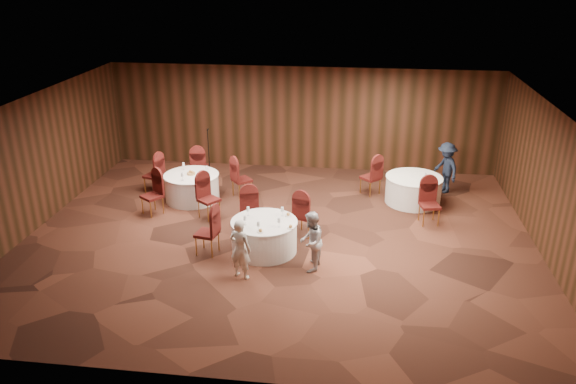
# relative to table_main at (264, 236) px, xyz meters

# --- Properties ---
(ground) EXTENTS (12.00, 12.00, 0.00)m
(ground) POSITION_rel_table_main_xyz_m (0.22, 0.71, -0.38)
(ground) COLOR black
(ground) RESTS_ON ground
(room_shell) EXTENTS (12.00, 12.00, 12.00)m
(room_shell) POSITION_rel_table_main_xyz_m (0.22, 0.71, 1.59)
(room_shell) COLOR silver
(room_shell) RESTS_ON ground
(table_main) EXTENTS (1.50, 1.50, 0.74)m
(table_main) POSITION_rel_table_main_xyz_m (0.00, 0.00, 0.00)
(table_main) COLOR white
(table_main) RESTS_ON ground
(table_left) EXTENTS (1.50, 1.50, 0.74)m
(table_left) POSITION_rel_table_main_xyz_m (-2.47, 2.67, 0.00)
(table_left) COLOR white
(table_left) RESTS_ON ground
(table_right) EXTENTS (1.52, 1.52, 0.74)m
(table_right) POSITION_rel_table_main_xyz_m (3.56, 3.27, -0.00)
(table_right) COLOR white
(table_right) RESTS_ON ground
(chairs_main) EXTENTS (2.73, 2.07, 1.00)m
(chairs_main) POSITION_rel_table_main_xyz_m (-0.33, 0.62, 0.12)
(chairs_main) COLOR #3E0C0C
(chairs_main) RESTS_ON ground
(chairs_left) EXTENTS (3.25, 3.00, 1.00)m
(chairs_left) POSITION_rel_table_main_xyz_m (-2.48, 2.67, 0.12)
(chairs_left) COLOR #3E0C0C
(chairs_left) RESTS_ON ground
(chairs_right) EXTENTS (2.12, 2.45, 1.00)m
(chairs_right) POSITION_rel_table_main_xyz_m (3.13, 2.84, 0.12)
(chairs_right) COLOR #3E0C0C
(chairs_right) RESTS_ON ground
(tabletop_main) EXTENTS (1.16, 1.06, 0.22)m
(tabletop_main) POSITION_rel_table_main_xyz_m (0.16, -0.11, 0.47)
(tabletop_main) COLOR silver
(tabletop_main) RESTS_ON table_main
(tabletop_left) EXTENTS (0.79, 0.87, 0.22)m
(tabletop_left) POSITION_rel_table_main_xyz_m (-2.47, 2.68, 0.45)
(tabletop_left) COLOR silver
(tabletop_left) RESTS_ON table_left
(tabletop_right) EXTENTS (0.08, 0.08, 0.22)m
(tabletop_right) POSITION_rel_table_main_xyz_m (3.81, 3.05, 0.52)
(tabletop_right) COLOR silver
(tabletop_right) RESTS_ON table_right
(mic_stand) EXTENTS (0.24, 0.24, 1.56)m
(mic_stand) POSITION_rel_table_main_xyz_m (-2.40, 4.30, 0.08)
(mic_stand) COLOR black
(mic_stand) RESTS_ON ground
(woman_a) EXTENTS (0.56, 0.47, 1.32)m
(woman_a) POSITION_rel_table_main_xyz_m (-0.29, -1.20, 0.28)
(woman_a) COLOR silver
(woman_a) RESTS_ON ground
(woman_b) EXTENTS (0.57, 0.70, 1.33)m
(woman_b) POSITION_rel_table_main_xyz_m (1.12, -0.70, 0.29)
(woman_b) COLOR #B7B6BC
(woman_b) RESTS_ON ground
(man_c) EXTENTS (0.91, 1.09, 1.46)m
(man_c) POSITION_rel_table_main_xyz_m (4.51, 4.14, 0.36)
(man_c) COLOR #151E30
(man_c) RESTS_ON ground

